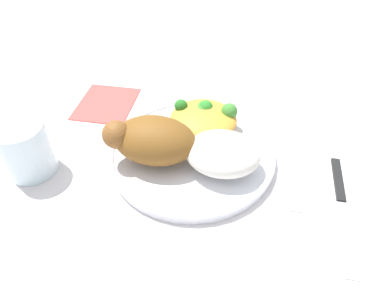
# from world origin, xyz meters

# --- Properties ---
(ground_plane) EXTENTS (2.00, 2.00, 0.00)m
(ground_plane) POSITION_xyz_m (0.00, 0.00, 0.00)
(ground_plane) COLOR silver
(plate) EXTENTS (0.25, 0.25, 0.02)m
(plate) POSITION_xyz_m (0.00, 0.00, 0.01)
(plate) COLOR white
(plate) RESTS_ON ground_plane
(roasted_chicken) EXTENTS (0.13, 0.08, 0.06)m
(roasted_chicken) POSITION_xyz_m (0.05, 0.03, 0.05)
(roasted_chicken) COLOR brown
(roasted_chicken) RESTS_ON plate
(rice_pile) EXTENTS (0.10, 0.08, 0.05)m
(rice_pile) POSITION_xyz_m (-0.05, 0.03, 0.04)
(rice_pile) COLOR silver
(rice_pile) RESTS_ON plate
(mac_cheese_with_broccoli) EXTENTS (0.10, 0.10, 0.04)m
(mac_cheese_with_broccoli) POSITION_xyz_m (-0.01, -0.06, 0.03)
(mac_cheese_with_broccoli) COLOR gold
(mac_cheese_with_broccoli) RESTS_ON plate
(fork) EXTENTS (0.02, 0.14, 0.01)m
(fork) POSITION_xyz_m (-0.15, 0.01, 0.00)
(fork) COLOR silver
(fork) RESTS_ON ground_plane
(knife) EXTENTS (0.02, 0.19, 0.01)m
(knife) POSITION_xyz_m (-0.21, 0.05, 0.00)
(knife) COLOR black
(knife) RESTS_ON ground_plane
(water_glass) EXTENTS (0.07, 0.07, 0.08)m
(water_glass) POSITION_xyz_m (0.22, 0.07, 0.04)
(water_glass) COLOR silver
(water_glass) RESTS_ON ground_plane
(napkin) EXTENTS (0.10, 0.11, 0.00)m
(napkin) POSITION_xyz_m (0.18, -0.11, 0.00)
(napkin) COLOR #DB4C47
(napkin) RESTS_ON ground_plane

